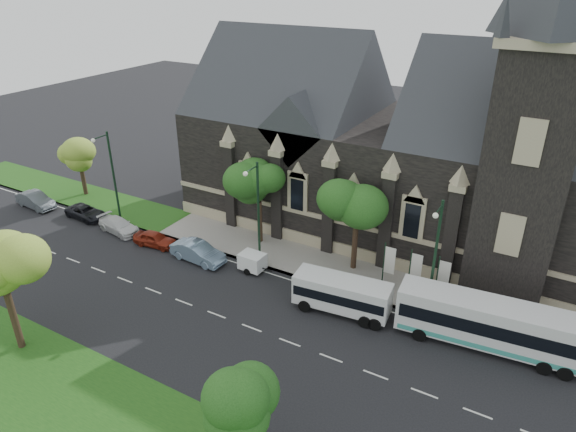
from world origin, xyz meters
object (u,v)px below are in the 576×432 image
Objects in this scene: banner_flag_left at (387,262)px; car_far_white at (119,226)px; banner_flag_center at (414,270)px; street_lamp_far at (111,173)px; car_far_black at (86,212)px; street_lamp_near at (435,255)px; car_far_red at (155,239)px; shuttle_bus at (342,293)px; tree_walk_far at (81,154)px; tree_walk_right at (361,204)px; box_trailer at (252,261)px; car_far_grey at (36,200)px; tree_park_near at (4,261)px; street_lamp_mid at (257,210)px; tour_coach at (490,323)px; tree_walk_left at (262,183)px; tree_park_east at (249,404)px; banner_flag_right at (441,277)px; sedan at (198,252)px.

banner_flag_left is 0.88× the size of car_far_white.
car_far_white is at bearing -172.85° from banner_flag_center.
car_far_black is at bearing -164.65° from street_lamp_far.
street_lamp_near is 24.20m from car_far_red.
banner_flag_center is 5.70m from shuttle_bus.
tree_walk_far is 34.20m from banner_flag_left.
shuttle_bus is (32.37, -5.39, -3.08)m from tree_walk_far.
tree_walk_right is 2.70× the size of box_trailer.
tree_walk_right reaches higher than shuttle_bus.
street_lamp_far reaches higher than car_far_white.
tree_park_near is at bearing -123.88° from car_far_grey.
street_lamp_mid reaches higher than tour_coach.
banner_flag_left is (12.08, -1.70, -3.35)m from tree_walk_left.
car_far_grey is at bearing 100.79° from car_far_black.
banner_flag_center is at bearing -6.89° from tree_walk_left.
tree_park_near is 24.90m from tree_walk_far.
street_lamp_near is at bearing -84.69° from car_far_black.
tree_walk_far is (-16.05, 18.95, -1.80)m from tree_park_near.
banner_flag_center is (2.11, 18.32, -2.24)m from tree_park_east.
banner_flag_center is at bearing 180.00° from banner_flag_right.
car_far_black is at bearing 128.04° from tree_park_near.
street_lamp_far is 2.31× the size of car_far_red.
box_trailer is 19.45m from car_far_black.
tree_walk_left reaches higher than sedan.
banner_flag_center is 0.90× the size of car_far_black.
tree_walk_left reaches higher than banner_flag_center.
tree_walk_far is at bearing 164.62° from shuttle_bus.
shuttle_bus is (24.55, -2.31, -3.58)m from street_lamp_far.
banner_flag_left is at bearing 44.54° from tree_park_near.
street_lamp_mid is 2.25× the size of banner_flag_right.
car_far_red is (14.10, -4.81, -3.95)m from tree_walk_far.
tree_walk_left is at bearing -60.51° from car_far_white.
tree_park_near reaches higher than tree_walk_left.
street_lamp_mid is 15.19m from car_far_white.
car_far_black is at bearing 78.09° from car_far_red.
tour_coach is at bearing 1.27° from shuttle_bus.
street_lamp_mid is (7.77, 15.86, -1.30)m from tree_park_near.
tree_park_near is 18.04m from tree_park_east.
tree_park_east is 0.70× the size of street_lamp_far.
street_lamp_far reaches higher than car_far_black.
street_lamp_near is (37.82, -3.08, 0.49)m from tree_walk_far.
street_lamp_mid is 26.31m from car_far_grey.
banner_flag_center reaches higher than car_far_black.
car_far_white is at bearing 79.27° from car_far_red.
tree_walk_right is (-2.96, 20.04, 1.20)m from tree_park_east.
banner_flag_left is 1.03× the size of car_far_red.
banner_flag_center is at bearing -81.18° from car_far_black.
tour_coach is 27.99m from car_far_red.
car_far_white is at bearing 148.70° from tree_park_east.
tree_walk_far is 1.61× the size of car_far_red.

